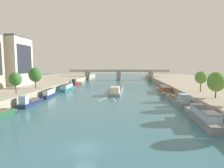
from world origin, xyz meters
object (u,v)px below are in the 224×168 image
tree_left_end_of_row (16,79)px  tree_right_second (201,77)px  tree_right_end_of_row (216,82)px  moored_boat_left_second (30,102)px  bridge_far (119,73)px  moored_boat_left_end (50,93)px  moored_boat_right_second (164,90)px  moored_boat_left_upstream (67,87)px  moored_boat_right_gap_after (202,116)px  tree_left_nearest (35,75)px  moored_boat_left_midway (76,84)px  moored_boat_right_near (178,99)px  barge_midriver (117,90)px

tree_left_end_of_row → tree_right_second: 51.97m
tree_right_end_of_row → tree_right_second: (0.47, 10.38, 0.32)m
moored_boat_left_second → bridge_far: bridge_far is taller
moored_boat_left_second → tree_left_end_of_row: tree_left_end_of_row is taller
moored_boat_left_end → moored_boat_right_second: moored_boat_left_end is taller
moored_boat_left_upstream → tree_right_end_of_row: 54.78m
moored_boat_left_upstream → moored_boat_right_gap_after: size_ratio=0.98×
moored_boat_left_end → tree_left_nearest: tree_left_nearest is taller
moored_boat_left_second → moored_boat_left_midway: moored_boat_left_midway is taller
moored_boat_right_near → tree_left_end_of_row: bearing=-175.3°
moored_boat_right_near → bridge_far: 79.26m
moored_boat_right_second → tree_left_end_of_row: tree_left_end_of_row is taller
moored_boat_right_second → tree_right_second: bearing=-64.3°
moored_boat_right_near → moored_boat_right_second: (-0.15, 19.41, 0.11)m
moored_boat_left_second → moored_boat_left_upstream: moored_boat_left_second is taller
moored_boat_left_end → tree_right_end_of_row: 48.27m
moored_boat_left_midway → tree_left_end_of_row: 43.82m
moored_boat_right_second → bridge_far: bearing=108.7°
moored_boat_right_second → tree_left_nearest: bearing=-166.6°
moored_boat_left_second → tree_left_end_of_row: size_ratio=1.88×
moored_boat_left_upstream → bridge_far: bearing=70.1°
moored_boat_right_second → tree_right_second: tree_right_second is taller
moored_boat_right_second → tree_right_end_of_row: 27.24m
tree_right_end_of_row → bridge_far: bearing=107.6°
tree_left_nearest → tree_left_end_of_row: bearing=-87.1°
moored_boat_left_midway → moored_boat_right_near: moored_boat_left_midway is taller
moored_boat_left_second → tree_right_end_of_row: size_ratio=1.76×
barge_midriver → tree_right_second: bearing=-28.3°
moored_boat_left_second → moored_boat_right_gap_after: size_ratio=0.69×
tree_left_nearest → bridge_far: (25.28, 67.95, -2.49)m
moored_boat_right_second → tree_right_end_of_row: bearing=-74.9°
moored_boat_right_gap_after → tree_left_end_of_row: size_ratio=2.72×
moored_boat_left_upstream → tree_left_nearest: bearing=-112.1°
moored_boat_right_gap_after → tree_left_nearest: tree_left_nearest is taller
moored_boat_left_upstream → bridge_far: 56.62m
moored_boat_left_upstream → moored_boat_left_end: bearing=-91.9°
moored_boat_left_end → moored_boat_right_near: 39.90m
moored_boat_left_midway → tree_left_nearest: size_ratio=1.71×
moored_boat_left_upstream → tree_right_second: (46.00, -19.60, 5.67)m
moored_boat_left_upstream → tree_left_end_of_row: bearing=-101.2°
moored_boat_left_end → bridge_far: (19.79, 69.76, 3.50)m
moored_boat_left_second → moored_boat_right_gap_after: (38.73, -11.13, 0.24)m
moored_boat_left_second → moored_boat_right_gap_after: bearing=-16.0°
barge_midriver → tree_right_second: tree_right_second is taller
barge_midriver → moored_boat_left_midway: 30.67m
moored_boat_right_gap_after → tree_right_second: bearing=70.3°
barge_midriver → tree_left_nearest: tree_left_nearest is taller
moored_boat_left_midway → moored_boat_right_second: bearing=-27.3°
barge_midriver → moored_boat_left_upstream: bearing=163.8°
moored_boat_right_second → tree_right_end_of_row: size_ratio=2.68×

